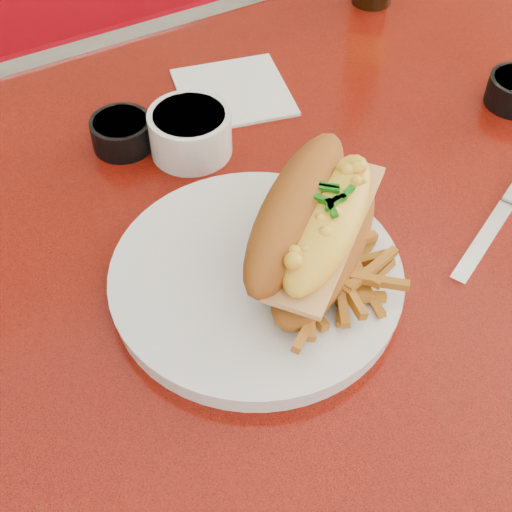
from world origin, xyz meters
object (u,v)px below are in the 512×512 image
booth_bench_far (114,137)px  knife (504,208)px  mac_hoagie (316,224)px  fork (294,228)px  gravy_ramekin (190,131)px  diner_table (338,309)px  dinner_plate (256,278)px  sauce_cup_left (122,132)px

booth_bench_far → knife: 1.02m
mac_hoagie → fork: mac_hoagie is taller
booth_bench_far → gravy_ramekin: (-0.10, -0.65, 0.51)m
mac_hoagie → knife: (0.20, -0.03, -0.05)m
diner_table → booth_bench_far: booth_bench_far is taller
dinner_plate → fork: 0.06m
fork → sauce_cup_left: size_ratio=1.67×
fork → dinner_plate: bearing=99.0°
fork → gravy_ramekin: bearing=-9.9°
dinner_plate → gravy_ramekin: size_ratio=3.26×
diner_table → fork: (-0.07, -0.01, 0.18)m
knife → diner_table: bearing=124.2°
booth_bench_far → dinner_plate: (-0.13, -0.85, 0.49)m
mac_hoagie → diner_table: bearing=-8.2°
dinner_plate → gravy_ramekin: 0.20m
fork → knife: bearing=-126.5°
sauce_cup_left → diner_table: bearing=-52.1°
booth_bench_far → diner_table: bearing=-90.0°
diner_table → dinner_plate: size_ratio=4.07×
mac_hoagie → sauce_cup_left: size_ratio=2.72×
mac_hoagie → fork: size_ratio=1.63×
booth_bench_far → knife: size_ratio=6.81×
sauce_cup_left → knife: sauce_cup_left is taller
gravy_ramekin → booth_bench_far: bearing=81.5°
diner_table → gravy_ramekin: bearing=121.9°
dinner_plate → fork: size_ratio=2.24×
mac_hoagie → knife: 0.21m
booth_bench_far → knife: booth_bench_far is taller
mac_hoagie → fork: bearing=49.4°
knife → sauce_cup_left: bearing=110.1°
diner_table → knife: 0.22m
dinner_plate → mac_hoagie: 0.07m
gravy_ramekin → sauce_cup_left: (-0.06, 0.04, -0.01)m
booth_bench_far → gravy_ramekin: size_ratio=12.98×
diner_table → sauce_cup_left: size_ratio=15.24×
booth_bench_far → dinner_plate: booth_bench_far is taller
diner_table → fork: fork is taller
fork → knife: size_ratio=0.77×
fork → sauce_cup_left: 0.22m
mac_hoagie → knife: bearing=-46.7°
fork → diner_table: bearing=-102.5°
dinner_plate → knife: 0.26m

